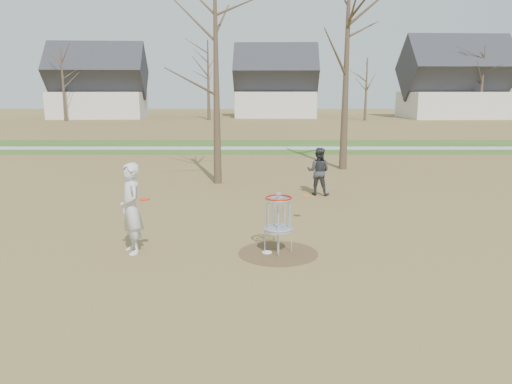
{
  "coord_description": "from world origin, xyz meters",
  "views": [
    {
      "loc": [
        -0.5,
        -10.73,
        3.65
      ],
      "look_at": [
        -0.5,
        1.5,
        1.1
      ],
      "focal_mm": 35.0,
      "sensor_mm": 36.0,
      "label": 1
    }
  ],
  "objects_px": {
    "player_throwing": "(318,171)",
    "disc_golf_basket": "(278,214)",
    "player_standing": "(131,209)",
    "disc_grounded": "(267,252)"
  },
  "relations": [
    {
      "from": "player_standing",
      "to": "disc_golf_basket",
      "type": "distance_m",
      "value": 3.29
    },
    {
      "from": "player_standing",
      "to": "player_throwing",
      "type": "distance_m",
      "value": 7.98
    },
    {
      "from": "player_throwing",
      "to": "disc_golf_basket",
      "type": "height_order",
      "value": "player_throwing"
    },
    {
      "from": "player_standing",
      "to": "disc_grounded",
      "type": "distance_m",
      "value": 3.19
    },
    {
      "from": "disc_golf_basket",
      "to": "player_standing",
      "type": "bearing_deg",
      "value": 179.12
    },
    {
      "from": "player_throwing",
      "to": "disc_golf_basket",
      "type": "distance_m",
      "value": 6.53
    },
    {
      "from": "player_standing",
      "to": "disc_grounded",
      "type": "bearing_deg",
      "value": 59.65
    },
    {
      "from": "player_standing",
      "to": "disc_golf_basket",
      "type": "xyz_separation_m",
      "value": [
        3.28,
        -0.05,
        -0.11
      ]
    },
    {
      "from": "player_throwing",
      "to": "disc_grounded",
      "type": "height_order",
      "value": "player_throwing"
    },
    {
      "from": "disc_golf_basket",
      "to": "disc_grounded",
      "type": "bearing_deg",
      "value": 179.28
    }
  ]
}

